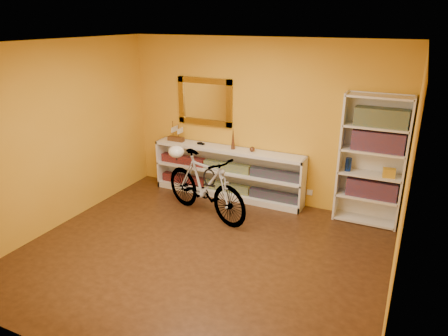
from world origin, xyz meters
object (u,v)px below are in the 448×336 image
at_px(bookcase, 372,161).
at_px(bicycle, 205,185).
at_px(console_unit, 228,173).
at_px(helmet, 176,152).

relative_size(bookcase, bicycle, 1.11).
bearing_deg(bicycle, console_unit, 19.38).
height_order(console_unit, helmet, helmet).
relative_size(console_unit, helmet, 10.15).
xyz_separation_m(bookcase, bicycle, (-2.24, -0.84, -0.45)).
relative_size(bicycle, helmet, 6.65).
relative_size(console_unit, bookcase, 1.37).
relative_size(console_unit, bicycle, 1.53).
bearing_deg(console_unit, bookcase, 0.64).
height_order(console_unit, bicycle, bicycle).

